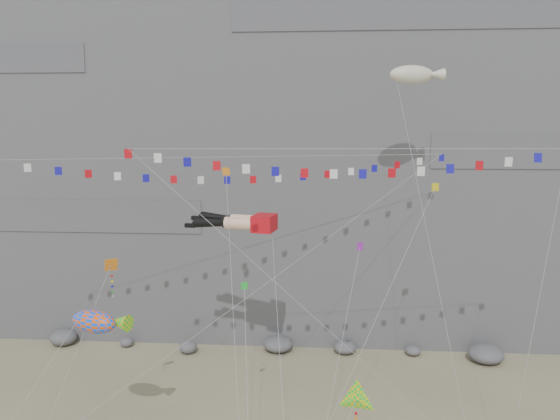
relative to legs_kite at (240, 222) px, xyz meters
name	(u,v)px	position (x,y,z in m)	size (l,w,h in m)	color
cliff	(288,81)	(1.95, 24.30, 11.56)	(80.00, 28.00, 50.00)	slate
talus_boulders	(278,345)	(1.95, 9.30, -12.84)	(60.00, 3.00, 1.20)	slate
legs_kite	(240,222)	(0.00, 0.00, 0.00)	(8.62, 17.09, 20.42)	red
flag_banner_upper	(240,157)	(-0.25, 1.85, 4.43)	(30.79, 18.97, 26.04)	red
flag_banner_lower	(349,149)	(7.22, -5.10, 5.31)	(25.64, 4.77, 21.35)	red
harlequin_kite	(111,266)	(-7.17, -5.70, -1.81)	(4.57, 6.15, 13.28)	red
fish_windsock	(94,322)	(-7.65, -7.50, -4.74)	(8.05, 6.60, 11.73)	#ED530C
delta_kite	(356,400)	(7.63, -9.65, -7.91)	(5.19, 7.48, 9.76)	yellow
blimp_windsock	(412,75)	(12.15, 4.06, 10.32)	(4.76, 13.98, 27.06)	beige
small_kite_a	(226,176)	(-0.92, -0.07, 3.23)	(3.65, 14.01, 21.74)	orange
small_kite_b	(359,249)	(8.22, -1.70, -1.44)	(3.89, 11.44, 16.50)	purple
small_kite_c	(245,291)	(1.01, -5.28, -3.37)	(2.29, 11.37, 15.01)	green
small_kite_d	(433,192)	(13.07, -0.62, 2.30)	(10.51, 14.67, 23.44)	gold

